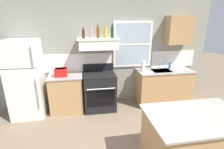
{
  "coord_description": "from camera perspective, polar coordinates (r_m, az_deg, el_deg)",
  "views": [
    {
      "loc": [
        -0.59,
        -2.03,
        2.18
      ],
      "look_at": [
        -0.05,
        1.2,
        1.1
      ],
      "focal_mm": 27.32,
      "sensor_mm": 36.0,
      "label": 1
    }
  ],
  "objects": [
    {
      "name": "bottle_brown_stout",
      "position": [
        4.02,
        -9.54,
        13.27
      ],
      "size": [
        0.06,
        0.06,
        0.24
      ],
      "color": "#381E0F",
      "rests_on": "range_hood_shelf"
    },
    {
      "name": "toaster",
      "position": [
        4.07,
        -16.68,
        0.75
      ],
      "size": [
        0.3,
        0.2,
        0.19
      ],
      "color": "red",
      "rests_on": "counter_left_of_stove"
    },
    {
      "name": "stove_range",
      "position": [
        4.27,
        -4.14,
        -5.5
      ],
      "size": [
        0.76,
        0.69,
        1.09
      ],
      "color": "black",
      "rests_on": "ground_plane"
    },
    {
      "name": "paper_towel_roll",
      "position": [
        4.34,
        10.39,
        2.79
      ],
      "size": [
        0.11,
        0.11,
        0.27
      ],
      "primitive_type": "cylinder",
      "color": "white",
      "rests_on": "counter_right_with_sink"
    },
    {
      "name": "bottle_amber_wine",
      "position": [
        4.02,
        -4.68,
        13.82
      ],
      "size": [
        0.07,
        0.07,
        0.31
      ],
      "color": "brown",
      "rests_on": "range_hood_shelf"
    },
    {
      "name": "refrigerator",
      "position": [
        4.29,
        -26.78,
        -1.42
      ],
      "size": [
        0.7,
        0.72,
        1.76
      ],
      "color": "white",
      "rests_on": "ground_plane"
    },
    {
      "name": "kitchen_island",
      "position": [
        2.93,
        25.56,
        -19.87
      ],
      "size": [
        1.4,
        0.9,
        0.91
      ],
      "color": "tan",
      "rests_on": "ground_plane"
    },
    {
      "name": "dish_soap_bottle",
      "position": [
        4.75,
        18.74,
        2.88
      ],
      "size": [
        0.06,
        0.06,
        0.18
      ],
      "primitive_type": "cylinder",
      "color": "blue",
      "rests_on": "counter_right_with_sink"
    },
    {
      "name": "bottle_dark_green_wine",
      "position": [
        4.06,
        0.12,
        14.01
      ],
      "size": [
        0.07,
        0.07,
        0.32
      ],
      "color": "#143819",
      "rests_on": "range_hood_shelf"
    },
    {
      "name": "range_hood_shelf",
      "position": [
        4.04,
        -4.66,
        10.28
      ],
      "size": [
        0.96,
        0.52,
        0.24
      ],
      "color": "white"
    },
    {
      "name": "back_wall",
      "position": [
        4.38,
        -1.19,
        7.36
      ],
      "size": [
        5.4,
        0.11,
        2.7
      ],
      "color": "gray",
      "rests_on": "ground_plane"
    },
    {
      "name": "bottle_champagne_gold_foil",
      "position": [
        4.01,
        -2.2,
        13.93
      ],
      "size": [
        0.08,
        0.08,
        0.32
      ],
      "color": "#B29333",
      "rests_on": "range_hood_shelf"
    },
    {
      "name": "upper_cabinet_right",
      "position": [
        4.73,
        21.51,
        13.64
      ],
      "size": [
        0.64,
        0.32,
        0.7
      ],
      "color": "tan"
    },
    {
      "name": "sink_faucet",
      "position": [
        4.6,
        15.78,
        3.79
      ],
      "size": [
        0.03,
        0.17,
        0.28
      ],
      "color": "silver",
      "rests_on": "counter_right_with_sink"
    },
    {
      "name": "counter_left_of_stove",
      "position": [
        4.32,
        -14.88,
        -5.95
      ],
      "size": [
        0.79,
        0.63,
        0.91
      ],
      "color": "tan",
      "rests_on": "ground_plane"
    },
    {
      "name": "bottle_rose_pink",
      "position": [
        3.95,
        -7.07,
        13.61
      ],
      "size": [
        0.07,
        0.07,
        0.3
      ],
      "color": "#C67F84",
      "rests_on": "range_hood_shelf"
    },
    {
      "name": "counter_right_with_sink",
      "position": [
        4.75,
        16.71,
        -3.82
      ],
      "size": [
        1.43,
        0.63,
        0.91
      ],
      "color": "tan",
      "rests_on": "ground_plane"
    }
  ]
}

